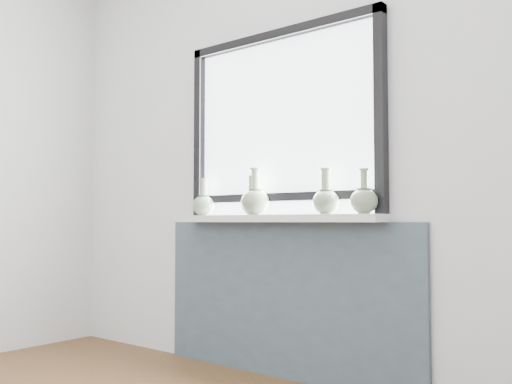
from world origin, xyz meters
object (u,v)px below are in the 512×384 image
Objects in this scene: vase_a at (203,203)px; vase_d at (326,199)px; vase_c at (255,200)px; vase_b at (252,202)px; windowsill at (274,218)px; vase_e at (364,199)px.

vase_a is 0.95× the size of vase_d.
vase_b is at bearing 154.63° from vase_c.
vase_a is at bearing -179.29° from windowsill.
vase_a is 0.41m from vase_c.
vase_a is 1.01× the size of vase_e.
windowsill is at bearing -0.77° from vase_b.
vase_c is at bearing -174.11° from windowsill.
vase_d reaches higher than vase_b.
vase_e is at bearing -1.11° from vase_b.
vase_c reaches higher than vase_a.
vase_c is 1.12× the size of vase_d.
windowsill is 5.83× the size of vase_a.
vase_c reaches higher than vase_d.
vase_d reaches higher than windowsill.
vase_e is at bearing -0.27° from vase_a.
vase_a reaches higher than vase_e.
windowsill is 0.35m from vase_d.
vase_a is (-0.54, -0.01, 0.09)m from windowsill.
vase_d reaches higher than vase_e.
vase_c is (0.41, -0.01, 0.01)m from vase_a.
windowsill is 0.18m from vase_b.
windowsill is 5.87× the size of vase_b.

